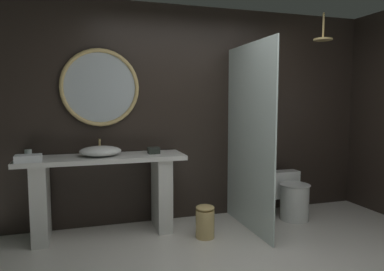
{
  "coord_description": "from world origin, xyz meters",
  "views": [
    {
      "loc": [
        -1.38,
        -2.3,
        1.47
      ],
      "look_at": [
        -0.4,
        0.83,
        1.14
      ],
      "focal_mm": 32.97,
      "sensor_mm": 36.0,
      "label": 1
    }
  ],
  "objects": [
    {
      "name": "waste_bin",
      "position": [
        -0.15,
        1.15,
        0.18
      ],
      "size": [
        0.2,
        0.2,
        0.36
      ],
      "color": "tan",
      "rests_on": "ground_plane"
    },
    {
      "name": "tissue_box",
      "position": [
        -0.62,
        1.58,
        0.91
      ],
      "size": [
        0.13,
        0.12,
        0.07
      ],
      "primitive_type": "cube",
      "color": "#282D28",
      "rests_on": "vanity_counter"
    },
    {
      "name": "tumbler_cup",
      "position": [
        -1.91,
        1.59,
        0.92
      ],
      "size": [
        0.07,
        0.07,
        0.1
      ],
      "primitive_type": "cylinder",
      "color": "silver",
      "rests_on": "vanity_counter"
    },
    {
      "name": "round_wall_mirror",
      "position": [
        -1.17,
        1.81,
        1.61
      ],
      "size": [
        0.87,
        0.05,
        0.87
      ],
      "color": "tan"
    },
    {
      "name": "back_wall_panel",
      "position": [
        0.0,
        1.9,
        1.3
      ],
      "size": [
        4.8,
        0.1,
        2.6
      ],
      "primitive_type": "cube",
      "color": "black",
      "rests_on": "ground_plane"
    },
    {
      "name": "shower_glass_panel",
      "position": [
        0.41,
        1.27,
        1.05
      ],
      "size": [
        0.02,
        1.16,
        2.1
      ],
      "primitive_type": "cube",
      "color": "silver",
      "rests_on": "ground_plane"
    },
    {
      "name": "rain_shower_head",
      "position": [
        1.4,
        1.34,
        2.22
      ],
      "size": [
        0.22,
        0.22,
        0.32
      ],
      "color": "tan"
    },
    {
      "name": "vanity_counter",
      "position": [
        -1.17,
        1.57,
        0.53
      ],
      "size": [
        1.75,
        0.52,
        0.87
      ],
      "color": "silver",
      "rests_on": "ground_plane"
    },
    {
      "name": "toilet",
      "position": [
        1.09,
        1.44,
        0.27
      ],
      "size": [
        0.39,
        0.54,
        0.56
      ],
      "color": "white",
      "rests_on": "ground_plane"
    },
    {
      "name": "folded_hand_towel",
      "position": [
        -1.89,
        1.41,
        0.91
      ],
      "size": [
        0.25,
        0.18,
        0.07
      ],
      "primitive_type": "cube",
      "rotation": [
        0.0,
        0.0,
        0.05
      ],
      "color": "white",
      "rests_on": "vanity_counter"
    },
    {
      "name": "vessel_sink",
      "position": [
        -1.2,
        1.56,
        0.93
      ],
      "size": [
        0.44,
        0.36,
        0.17
      ],
      "color": "white",
      "rests_on": "vanity_counter"
    }
  ]
}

